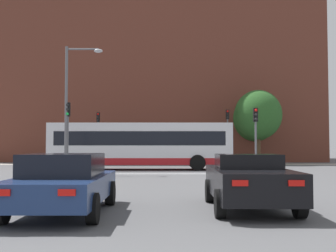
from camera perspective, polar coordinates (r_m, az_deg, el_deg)
name	(u,v)px	position (r m, az deg, el deg)	size (l,w,h in m)	color
stop_line_strip	(163,174)	(23.73, -0.71, -6.49)	(8.61, 0.30, 0.01)	silver
far_pavement	(165,164)	(35.57, -0.41, -5.21)	(69.57, 2.50, 0.01)	#A09B91
brick_civic_building	(152,69)	(47.85, -2.19, 7.78)	(34.94, 15.70, 22.27)	brown
car_saloon_left	(65,183)	(10.23, -13.78, -7.47)	(2.08, 4.48, 1.40)	navy
car_roadster_right	(250,181)	(10.82, 11.07, -7.31)	(1.99, 4.29, 1.37)	black
bus_crossing_lead	(142,145)	(27.94, -3.52, -2.56)	(11.88, 2.66, 3.04)	silver
traffic_light_near_left	(69,126)	(24.63, -13.26, 0.06)	(0.26, 0.31, 4.05)	slate
traffic_light_near_right	(257,129)	(24.87, 11.99, -0.37)	(0.26, 0.31, 3.77)	slate
traffic_light_far_left	(99,130)	(35.78, -9.27, -0.48)	(0.26, 0.31, 4.37)	slate
traffic_light_far_right	(229,128)	(35.00, 8.26, -0.26)	(0.26, 0.31, 4.55)	slate
street_lamp_junction	(74,96)	(24.62, -12.62, 4.04)	(2.14, 0.36, 7.26)	slate
pedestrian_waiting	(228,152)	(35.41, 8.17, -3.56)	(0.44, 0.43, 1.73)	black
pedestrian_walking_east	(137,153)	(35.01, -4.27, -3.65)	(0.44, 0.30, 1.67)	black
tree_by_building	(254,119)	(41.41, 11.60, 0.90)	(4.64, 4.64, 6.56)	#4C3823
tree_kerbside	(259,115)	(36.36, 12.29, 1.48)	(3.99, 3.99, 6.28)	#4C3823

